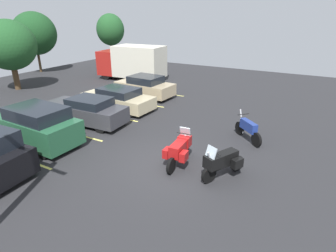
{
  "coord_description": "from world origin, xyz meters",
  "views": [
    {
      "loc": [
        -8.59,
        -4.83,
        5.7
      ],
      "look_at": [
        2.03,
        1.09,
        0.73
      ],
      "focal_mm": 29.63,
      "sensor_mm": 36.0,
      "label": 1
    }
  ],
  "objects_px": {
    "box_truck": "(133,62)",
    "car_charcoal": "(86,111)",
    "car_green": "(37,126)",
    "car_champagne": "(118,99)",
    "motorcycle_second": "(222,161)",
    "motorcycle_third": "(248,129)",
    "motorcycle_touring": "(179,149)",
    "car_tan": "(145,86)"
  },
  "relations": [
    {
      "from": "box_truck",
      "to": "car_charcoal",
      "type": "bearing_deg",
      "value": -157.63
    },
    {
      "from": "car_green",
      "to": "car_charcoal",
      "type": "height_order",
      "value": "car_green"
    },
    {
      "from": "box_truck",
      "to": "car_champagne",
      "type": "bearing_deg",
      "value": -150.46
    },
    {
      "from": "motorcycle_second",
      "to": "box_truck",
      "type": "relative_size",
      "value": 0.31
    },
    {
      "from": "motorcycle_third",
      "to": "car_charcoal",
      "type": "distance_m",
      "value": 8.62
    },
    {
      "from": "motorcycle_touring",
      "to": "motorcycle_third",
      "type": "height_order",
      "value": "motorcycle_touring"
    },
    {
      "from": "motorcycle_third",
      "to": "car_charcoal",
      "type": "relative_size",
      "value": 0.34
    },
    {
      "from": "car_champagne",
      "to": "car_green",
      "type": "bearing_deg",
      "value": 179.79
    },
    {
      "from": "car_tan",
      "to": "box_truck",
      "type": "bearing_deg",
      "value": 44.33
    },
    {
      "from": "car_champagne",
      "to": "box_truck",
      "type": "distance_m",
      "value": 8.55
    },
    {
      "from": "motorcycle_third",
      "to": "car_tan",
      "type": "bearing_deg",
      "value": 65.18
    },
    {
      "from": "car_charcoal",
      "to": "car_tan",
      "type": "bearing_deg",
      "value": 0.99
    },
    {
      "from": "car_green",
      "to": "box_truck",
      "type": "height_order",
      "value": "box_truck"
    },
    {
      "from": "motorcycle_second",
      "to": "motorcycle_touring",
      "type": "bearing_deg",
      "value": 85.94
    },
    {
      "from": "car_charcoal",
      "to": "car_champagne",
      "type": "relative_size",
      "value": 1.01
    },
    {
      "from": "car_green",
      "to": "car_tan",
      "type": "relative_size",
      "value": 0.99
    },
    {
      "from": "car_charcoal",
      "to": "car_champagne",
      "type": "xyz_separation_m",
      "value": [
        2.81,
        0.01,
        -0.05
      ]
    },
    {
      "from": "car_tan",
      "to": "box_truck",
      "type": "xyz_separation_m",
      "value": [
        4.19,
        4.1,
        0.85
      ]
    },
    {
      "from": "car_champagne",
      "to": "motorcycle_touring",
      "type": "bearing_deg",
      "value": -123.48
    },
    {
      "from": "motorcycle_second",
      "to": "car_tan",
      "type": "height_order",
      "value": "car_tan"
    },
    {
      "from": "motorcycle_third",
      "to": "box_truck",
      "type": "xyz_separation_m",
      "value": [
        8.11,
        12.56,
        1.03
      ]
    },
    {
      "from": "car_green",
      "to": "car_champagne",
      "type": "bearing_deg",
      "value": -0.21
    },
    {
      "from": "motorcycle_touring",
      "to": "car_green",
      "type": "relative_size",
      "value": 0.49
    },
    {
      "from": "car_charcoal",
      "to": "car_champagne",
      "type": "distance_m",
      "value": 2.81
    },
    {
      "from": "car_charcoal",
      "to": "motorcycle_touring",
      "type": "bearing_deg",
      "value": -103.06
    },
    {
      "from": "motorcycle_second",
      "to": "car_green",
      "type": "distance_m",
      "value": 8.51
    },
    {
      "from": "motorcycle_third",
      "to": "motorcycle_second",
      "type": "bearing_deg",
      "value": 179.99
    },
    {
      "from": "car_champagne",
      "to": "car_tan",
      "type": "height_order",
      "value": "car_tan"
    },
    {
      "from": "car_champagne",
      "to": "box_truck",
      "type": "bearing_deg",
      "value": 29.54
    },
    {
      "from": "motorcycle_second",
      "to": "box_truck",
      "type": "height_order",
      "value": "box_truck"
    },
    {
      "from": "motorcycle_second",
      "to": "car_champagne",
      "type": "height_order",
      "value": "motorcycle_second"
    },
    {
      "from": "car_champagne",
      "to": "motorcycle_third",
      "type": "bearing_deg",
      "value": -94.85
    },
    {
      "from": "car_champagne",
      "to": "box_truck",
      "type": "xyz_separation_m",
      "value": [
        7.4,
        4.19,
        0.93
      ]
    },
    {
      "from": "motorcycle_third",
      "to": "box_truck",
      "type": "bearing_deg",
      "value": 57.16
    },
    {
      "from": "motorcycle_third",
      "to": "car_tan",
      "type": "distance_m",
      "value": 9.33
    },
    {
      "from": "car_tan",
      "to": "car_green",
      "type": "bearing_deg",
      "value": -179.53
    },
    {
      "from": "motorcycle_second",
      "to": "car_champagne",
      "type": "distance_m",
      "value": 9.48
    },
    {
      "from": "car_charcoal",
      "to": "car_green",
      "type": "bearing_deg",
      "value": 179.44
    },
    {
      "from": "motorcycle_third",
      "to": "car_green",
      "type": "relative_size",
      "value": 0.38
    },
    {
      "from": "car_green",
      "to": "car_tan",
      "type": "xyz_separation_m",
      "value": [
        9.07,
        0.07,
        -0.15
      ]
    },
    {
      "from": "car_green",
      "to": "car_champagne",
      "type": "distance_m",
      "value": 5.87
    },
    {
      "from": "car_champagne",
      "to": "motorcycle_second",
      "type": "bearing_deg",
      "value": -118.02
    }
  ]
}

